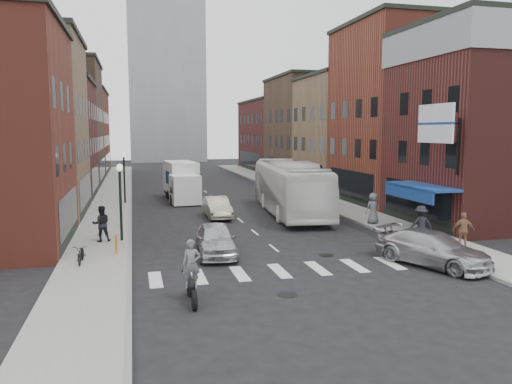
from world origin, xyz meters
TOP-DOWN VIEW (x-y plane):
  - ground at (0.00, 0.00)m, footprint 160.00×160.00m
  - sidewalk_left at (-8.50, 22.00)m, footprint 3.00×74.00m
  - sidewalk_right at (8.50, 22.00)m, footprint 3.00×74.00m
  - curb_left at (-7.00, 22.00)m, footprint 0.20×74.00m
  - curb_right at (7.00, 22.00)m, footprint 0.20×74.00m
  - crosswalk_stripes at (0.00, -3.00)m, footprint 12.00×2.20m
  - bldg_left_mid_a at (-14.99, 14.00)m, footprint 10.30×10.20m
  - bldg_left_mid_b at (-14.99, 24.00)m, footprint 10.30×10.20m
  - bldg_left_far_a at (-14.99, 35.00)m, footprint 10.30×12.20m
  - bldg_left_far_b at (-14.99, 49.00)m, footprint 10.30×16.20m
  - bldg_right_corner at (14.99, 4.50)m, footprint 10.30×9.20m
  - bldg_right_mid_a at (15.00, 14.00)m, footprint 10.30×10.20m
  - bldg_right_mid_b at (14.99, 24.00)m, footprint 10.30×10.20m
  - bldg_right_far_a at (14.99, 35.00)m, footprint 10.30×12.20m
  - bldg_right_far_b at (14.99, 49.00)m, footprint 10.30×16.20m
  - awning_blue at (8.93, 2.50)m, footprint 1.80×5.00m
  - billboard_sign at (8.59, 0.50)m, footprint 1.52×3.00m
  - distant_tower at (0.00, 78.00)m, footprint 14.00×14.00m
  - streetlamp_near at (-7.40, 4.00)m, footprint 0.32×1.22m
  - streetlamp_far at (-7.40, 18.00)m, footprint 0.32×1.22m
  - bike_rack at (-7.60, 1.30)m, footprint 0.08×0.68m
  - box_truck at (-2.77, 19.27)m, footprint 2.70×7.56m
  - motorcycle_rider at (-4.91, -6.02)m, footprint 0.65×2.17m
  - transit_bus at (3.97, 10.83)m, footprint 4.46×13.56m
  - sedan_left_near at (-3.04, 0.33)m, footprint 2.11×4.53m
  - sedan_left_far at (-1.31, 10.34)m, footprint 1.49×4.23m
  - curb_car at (5.79, -3.76)m, footprint 4.04×5.56m
  - parked_bicycle at (-9.00, -0.27)m, footprint 0.59×1.58m
  - ped_left_solo at (-8.39, 3.96)m, footprint 0.97×0.65m
  - ped_right_a at (7.47, -0.17)m, footprint 1.30×0.79m
  - ped_right_b at (8.78, -1.78)m, footprint 1.15×0.88m
  - ped_right_c at (7.54, 5.20)m, footprint 0.99×0.70m

SIDE VIEW (x-z plane):
  - ground at x=0.00m, z-range 0.00..0.00m
  - curb_left at x=-7.00m, z-range -0.08..0.08m
  - curb_right at x=7.00m, z-range -0.08..0.08m
  - crosswalk_stripes at x=0.00m, z-range -0.01..0.01m
  - sidewalk_left at x=-8.50m, z-range 0.00..0.15m
  - sidewalk_right at x=8.50m, z-range 0.00..0.15m
  - bike_rack at x=-7.60m, z-range 0.15..0.95m
  - parked_bicycle at x=-9.00m, z-range 0.15..0.97m
  - sedan_left_far at x=-1.31m, z-range 0.00..1.39m
  - curb_car at x=5.79m, z-range 0.00..1.50m
  - sedan_left_near at x=-3.04m, z-range 0.00..1.50m
  - ped_right_b at x=8.78m, z-range 0.15..1.91m
  - motorcycle_rider at x=-4.91m, z-range -0.07..2.14m
  - ped_left_solo at x=-8.39m, z-range 0.15..2.01m
  - ped_right_a at x=7.47m, z-range 0.15..2.04m
  - ped_right_c at x=7.54m, z-range 0.15..2.05m
  - box_truck at x=-2.77m, z-range -0.02..3.19m
  - transit_bus at x=3.97m, z-range 0.00..3.71m
  - awning_blue at x=8.93m, z-range 2.24..3.02m
  - streetlamp_near at x=-7.40m, z-range 0.86..4.97m
  - streetlamp_far at x=-7.40m, z-range 0.86..4.97m
  - bldg_right_far_b at x=14.99m, z-range 0.00..10.30m
  - bldg_left_mid_b at x=-14.99m, z-range 0.00..10.30m
  - bldg_left_far_b at x=-14.99m, z-range 0.00..11.30m
  - bldg_right_mid_b at x=14.99m, z-range 0.00..11.30m
  - billboard_sign at x=8.59m, z-range 4.28..7.98m
  - bldg_right_far_a at x=14.99m, z-range 0.00..12.30m
  - bldg_left_mid_a at x=-14.99m, z-range 0.00..12.30m
  - bldg_right_corner at x=14.99m, z-range 0.00..12.30m
  - bldg_left_far_a at x=-14.99m, z-range 0.00..13.30m
  - bldg_right_mid_a at x=15.00m, z-range 0.00..14.30m
  - distant_tower at x=0.00m, z-range 0.00..50.00m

